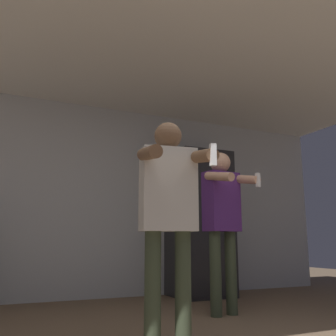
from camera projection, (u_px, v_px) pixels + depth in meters
wall_back at (104, 199)px, 5.03m from camera, size 7.00×0.06×2.55m
ceiling_slab at (148, 57)px, 3.85m from camera, size 7.00×3.67×0.05m
refrigerator at (200, 223)px, 5.13m from camera, size 0.75×0.73×1.94m
person_woman_foreground at (169, 205)px, 2.61m from camera, size 0.51×0.58×1.57m
person_man_side at (223, 213)px, 3.84m from camera, size 0.48×0.52×1.64m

